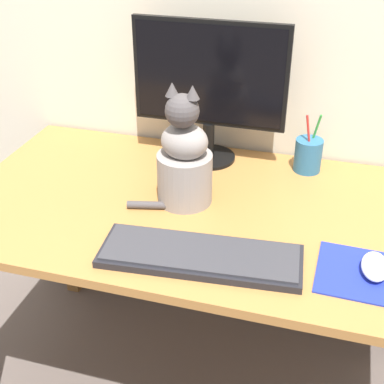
{
  "coord_description": "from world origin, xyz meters",
  "views": [
    {
      "loc": [
        0.3,
        -1.19,
        1.5
      ],
      "look_at": [
        -0.01,
        -0.11,
        0.83
      ],
      "focal_mm": 50.0,
      "sensor_mm": 36.0,
      "label": 1
    }
  ],
  "objects_px": {
    "computer_mouse_right": "(375,266)",
    "pen_cup": "(308,155)",
    "keyboard": "(200,255)",
    "cat": "(184,160)",
    "monitor": "(209,84)"
  },
  "relations": [
    {
      "from": "monitor",
      "to": "pen_cup",
      "type": "relative_size",
      "value": 2.58
    },
    {
      "from": "monitor",
      "to": "keyboard",
      "type": "relative_size",
      "value": 0.95
    },
    {
      "from": "keyboard",
      "to": "computer_mouse_right",
      "type": "bearing_deg",
      "value": 3.85
    },
    {
      "from": "keyboard",
      "to": "pen_cup",
      "type": "distance_m",
      "value": 0.55
    },
    {
      "from": "keyboard",
      "to": "computer_mouse_right",
      "type": "height_order",
      "value": "computer_mouse_right"
    },
    {
      "from": "monitor",
      "to": "cat",
      "type": "distance_m",
      "value": 0.29
    },
    {
      "from": "computer_mouse_right",
      "to": "pen_cup",
      "type": "distance_m",
      "value": 0.5
    },
    {
      "from": "keyboard",
      "to": "computer_mouse_right",
      "type": "xyz_separation_m",
      "value": [
        0.39,
        0.06,
        0.01
      ]
    },
    {
      "from": "keyboard",
      "to": "cat",
      "type": "bearing_deg",
      "value": 109.99
    },
    {
      "from": "monitor",
      "to": "pen_cup",
      "type": "bearing_deg",
      "value": 1.66
    },
    {
      "from": "pen_cup",
      "to": "cat",
      "type": "bearing_deg",
      "value": -138.44
    },
    {
      "from": "computer_mouse_right",
      "to": "pen_cup",
      "type": "height_order",
      "value": "pen_cup"
    },
    {
      "from": "cat",
      "to": "pen_cup",
      "type": "height_order",
      "value": "cat"
    },
    {
      "from": "pen_cup",
      "to": "computer_mouse_right",
      "type": "bearing_deg",
      "value": -66.73
    },
    {
      "from": "monitor",
      "to": "cat",
      "type": "height_order",
      "value": "monitor"
    }
  ]
}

